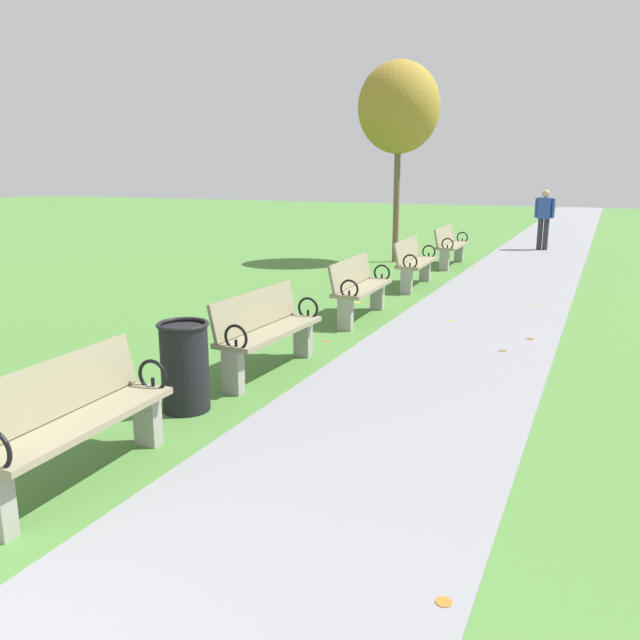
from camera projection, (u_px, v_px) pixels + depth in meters
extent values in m
cube|color=gray|center=(541.00, 251.00, 17.53)|extent=(2.35, 44.00, 0.02)
cube|color=gray|center=(80.00, 421.00, 4.54)|extent=(0.49, 1.61, 0.05)
cube|color=gray|center=(56.00, 388.00, 4.56)|extent=(0.17, 1.60, 0.40)
cube|color=#99968E|center=(147.00, 418.00, 5.26)|extent=(0.20, 0.13, 0.45)
torus|color=black|center=(152.00, 376.00, 5.17)|extent=(0.27, 0.04, 0.27)
cylinder|color=black|center=(153.00, 385.00, 5.19)|extent=(0.03, 0.03, 0.12)
cube|color=gray|center=(271.00, 331.00, 7.04)|extent=(0.51, 1.62, 0.05)
cube|color=gray|center=(255.00, 309.00, 7.07)|extent=(0.20, 1.60, 0.40)
cube|color=#99968E|center=(233.00, 372.00, 6.46)|extent=(0.21, 0.13, 0.45)
cube|color=#99968E|center=(303.00, 338.00, 7.74)|extent=(0.21, 0.13, 0.45)
torus|color=black|center=(236.00, 338.00, 6.33)|extent=(0.27, 0.04, 0.27)
cylinder|color=black|center=(236.00, 346.00, 6.35)|extent=(0.03, 0.03, 0.12)
torus|color=black|center=(308.00, 308.00, 7.65)|extent=(0.27, 0.04, 0.27)
cylinder|color=black|center=(308.00, 315.00, 7.67)|extent=(0.03, 0.03, 0.12)
cube|color=gray|center=(363.00, 288.00, 9.60)|extent=(0.49, 1.61, 0.05)
cube|color=gray|center=(351.00, 272.00, 9.62)|extent=(0.17, 1.60, 0.40)
cube|color=#99968E|center=(345.00, 314.00, 8.99)|extent=(0.20, 0.13, 0.45)
cube|color=#99968E|center=(377.00, 296.00, 10.32)|extent=(0.20, 0.13, 0.45)
torus|color=black|center=(349.00, 289.00, 8.87)|extent=(0.27, 0.04, 0.27)
cylinder|color=black|center=(349.00, 295.00, 8.89)|extent=(0.03, 0.03, 0.12)
torus|color=black|center=(382.00, 273.00, 10.24)|extent=(0.27, 0.04, 0.27)
cylinder|color=black|center=(382.00, 278.00, 10.26)|extent=(0.03, 0.03, 0.12)
cube|color=gray|center=(417.00, 262.00, 12.20)|extent=(0.50, 1.62, 0.05)
cube|color=gray|center=(407.00, 250.00, 12.21)|extent=(0.19, 1.60, 0.40)
cube|color=#99968E|center=(406.00, 282.00, 11.58)|extent=(0.20, 0.13, 0.45)
cube|color=#99968E|center=(425.00, 270.00, 12.92)|extent=(0.20, 0.13, 0.45)
torus|color=black|center=(410.00, 262.00, 11.46)|extent=(0.27, 0.04, 0.27)
cylinder|color=black|center=(410.00, 266.00, 11.48)|extent=(0.03, 0.03, 0.12)
torus|color=black|center=(429.00, 252.00, 12.84)|extent=(0.27, 0.04, 0.27)
cylinder|color=black|center=(429.00, 256.00, 12.85)|extent=(0.03, 0.03, 0.12)
cube|color=gray|center=(452.00, 245.00, 14.86)|extent=(0.44, 1.60, 0.05)
cube|color=gray|center=(445.00, 235.00, 14.89)|extent=(0.12, 1.60, 0.40)
cube|color=#99968E|center=(444.00, 260.00, 14.26)|extent=(0.20, 0.12, 0.45)
cube|color=#99968E|center=(459.00, 253.00, 15.58)|extent=(0.20, 0.12, 0.45)
torus|color=black|center=(448.00, 244.00, 14.14)|extent=(0.27, 0.03, 0.27)
cylinder|color=black|center=(447.00, 248.00, 14.15)|extent=(0.03, 0.03, 0.12)
torus|color=black|center=(462.00, 237.00, 15.49)|extent=(0.27, 0.03, 0.27)
cylinder|color=black|center=(462.00, 241.00, 15.51)|extent=(0.03, 0.03, 0.12)
cylinder|color=brown|center=(396.00, 201.00, 15.32)|extent=(0.14, 0.14, 2.90)
ellipsoid|color=olive|center=(399.00, 107.00, 14.84)|extent=(1.88, 1.88, 2.07)
cylinder|color=#2D2D38|center=(546.00, 234.00, 17.67)|extent=(0.14, 0.14, 0.85)
cylinder|color=#2D2D38|center=(540.00, 234.00, 17.76)|extent=(0.14, 0.14, 0.85)
cube|color=#2D4799|center=(545.00, 208.00, 17.55)|extent=(0.37, 0.27, 0.56)
sphere|color=tan|center=(546.00, 193.00, 17.46)|extent=(0.20, 0.20, 0.20)
cylinder|color=#2D4799|center=(553.00, 208.00, 17.43)|extent=(0.09, 0.09, 0.52)
cylinder|color=#2D4799|center=(537.00, 208.00, 17.67)|extent=(0.09, 0.09, 0.52)
cylinder|color=black|center=(185.00, 369.00, 5.98)|extent=(0.44, 0.44, 0.80)
torus|color=black|center=(183.00, 324.00, 5.89)|extent=(0.48, 0.48, 0.04)
cylinder|color=#AD6B23|center=(444.00, 602.00, 3.34)|extent=(0.10, 0.10, 0.00)
cylinder|color=#93511E|center=(530.00, 339.00, 8.50)|extent=(0.13, 0.13, 0.00)
cylinder|color=gold|center=(535.00, 305.00, 10.62)|extent=(0.09, 0.09, 0.00)
cylinder|color=#BC842D|center=(376.00, 303.00, 10.85)|extent=(0.16, 0.16, 0.00)
cylinder|color=#93511E|center=(62.00, 375.00, 7.07)|extent=(0.11, 0.11, 0.00)
cylinder|color=gold|center=(175.00, 376.00, 7.05)|extent=(0.09, 0.09, 0.00)
cylinder|color=gold|center=(357.00, 302.00, 10.89)|extent=(0.14, 0.14, 0.00)
cylinder|color=brown|center=(295.00, 288.00, 12.19)|extent=(0.09, 0.09, 0.00)
cylinder|color=brown|center=(502.00, 351.00, 7.95)|extent=(0.13, 0.13, 0.00)
cylinder|color=#93511E|center=(326.00, 341.00, 8.47)|extent=(0.14, 0.14, 0.00)
cylinder|color=gold|center=(449.00, 320.00, 9.52)|extent=(0.12, 0.12, 0.00)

